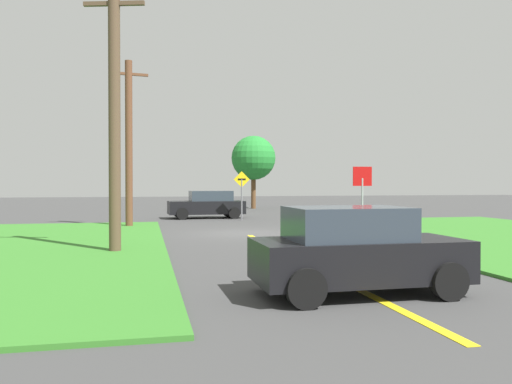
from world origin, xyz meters
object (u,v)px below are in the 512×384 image
utility_pole_mid (129,142)px  car_approaching_junction (207,205)px  direction_sign (242,190)px  stop_sign (362,188)px  car_behind_on_main_road (356,251)px  utility_pole_near (114,115)px  oak_tree_left (253,158)px

utility_pole_mid → car_approaching_junction: bearing=51.6°
direction_sign → utility_pole_mid: bearing=-150.2°
stop_sign → car_behind_on_main_road: (-4.33, -9.38, -1.10)m
utility_pole_near → stop_sign: bearing=16.7°
car_behind_on_main_road → direction_sign: bearing=84.8°
stop_sign → oak_tree_left: size_ratio=0.45×
car_behind_on_main_road → utility_pole_near: bearing=124.2°
car_approaching_junction → direction_sign: (1.68, -2.02, 0.90)m
stop_sign → car_approaching_junction: 12.66m
car_approaching_junction → utility_pole_near: utility_pole_near is taller
stop_sign → utility_pole_mid: bearing=-29.1°
car_behind_on_main_road → utility_pole_near: utility_pole_near is taller
car_behind_on_main_road → utility_pole_mid: 16.64m
stop_sign → utility_pole_near: bearing=23.0°
stop_sign → direction_sign: (-2.87, 9.75, -0.19)m
stop_sign → car_approaching_junction: size_ratio=0.60×
stop_sign → utility_pole_mid: (-8.88, 6.31, 2.09)m
stop_sign → direction_sign: bearing=-67.3°
car_approaching_junction → utility_pole_near: 15.48m
car_approaching_junction → car_behind_on_main_road: 21.15m
car_approaching_junction → direction_sign: bearing=127.2°
stop_sign → car_behind_on_main_road: bearing=71.5°
utility_pole_mid → direction_sign: utility_pole_mid is taller
utility_pole_mid → car_behind_on_main_road: bearing=-73.8°
oak_tree_left → utility_pole_mid: bearing=-120.0°
utility_pole_near → utility_pole_mid: utility_pole_near is taller
car_behind_on_main_road → stop_sign: bearing=64.5°
oak_tree_left → car_approaching_junction: bearing=-115.2°
stop_sign → utility_pole_near: (-9.01, -2.70, 2.16)m
stop_sign → car_behind_on_main_road: 10.39m
stop_sign → utility_pole_mid: size_ratio=0.35×
car_approaching_junction → oak_tree_left: 12.41m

